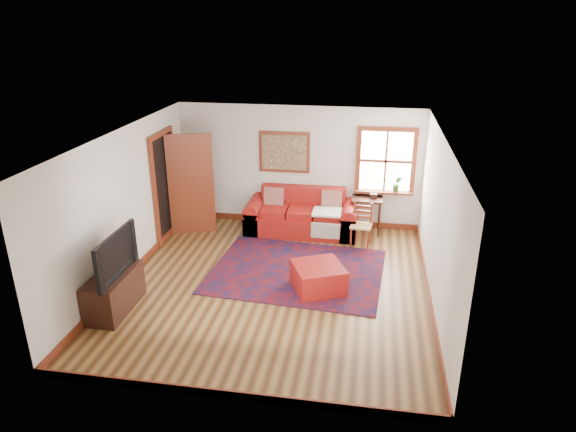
% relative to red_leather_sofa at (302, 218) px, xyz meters
% --- Properties ---
extents(ground, '(5.50, 5.50, 0.00)m').
position_rel_red_leather_sofa_xyz_m(ground, '(-0.13, -2.31, -0.29)').
color(ground, '#452812').
rests_on(ground, ground).
extents(room_envelope, '(5.04, 5.54, 2.52)m').
position_rel_red_leather_sofa_xyz_m(room_envelope, '(-0.13, -2.30, 1.36)').
color(room_envelope, silver).
rests_on(room_envelope, ground).
extents(window, '(1.18, 0.20, 1.38)m').
position_rel_red_leather_sofa_xyz_m(window, '(1.65, 0.39, 1.02)').
color(window, white).
rests_on(window, ground).
extents(doorway, '(0.89, 1.08, 2.14)m').
position_rel_red_leather_sofa_xyz_m(doorway, '(-2.34, -0.53, 0.78)').
color(doorway, black).
rests_on(doorway, ground).
extents(framed_artwork, '(1.05, 0.07, 0.85)m').
position_rel_red_leather_sofa_xyz_m(framed_artwork, '(-0.43, 0.40, 1.26)').
color(framed_artwork, maroon).
rests_on(framed_artwork, ground).
extents(persian_rug, '(3.08, 2.54, 0.02)m').
position_rel_red_leather_sofa_xyz_m(persian_rug, '(0.16, -1.78, -0.28)').
color(persian_rug, '#570C0E').
rests_on(persian_rug, ground).
extents(red_leather_sofa, '(2.24, 0.93, 0.88)m').
position_rel_red_leather_sofa_xyz_m(red_leather_sofa, '(0.00, 0.00, 0.00)').
color(red_leather_sofa, maroon).
rests_on(red_leather_sofa, ground).
extents(red_ottoman, '(1.00, 1.00, 0.43)m').
position_rel_red_leather_sofa_xyz_m(red_ottoman, '(0.59, -2.34, -0.07)').
color(red_ottoman, maroon).
rests_on(red_ottoman, ground).
extents(side_table, '(0.62, 0.46, 0.74)m').
position_rel_red_leather_sofa_xyz_m(side_table, '(1.30, 0.16, 0.33)').
color(side_table, black).
rests_on(side_table, ground).
extents(ladder_back_chair, '(0.43, 0.41, 0.84)m').
position_rel_red_leather_sofa_xyz_m(ladder_back_chair, '(1.22, -0.49, 0.16)').
color(ladder_back_chair, tan).
rests_on(ladder_back_chair, ground).
extents(media_cabinet, '(0.49, 1.09, 0.60)m').
position_rel_red_leather_sofa_xyz_m(media_cabinet, '(-2.37, -3.44, 0.01)').
color(media_cabinet, black).
rests_on(media_cabinet, ground).
extents(television, '(0.15, 1.17, 0.68)m').
position_rel_red_leather_sofa_xyz_m(television, '(-2.35, -3.47, 0.65)').
color(television, black).
rests_on(television, media_cabinet).
extents(candle_hurricane, '(0.12, 0.12, 0.18)m').
position_rel_red_leather_sofa_xyz_m(candle_hurricane, '(-2.32, -2.99, 0.39)').
color(candle_hurricane, silver).
rests_on(candle_hurricane, media_cabinet).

